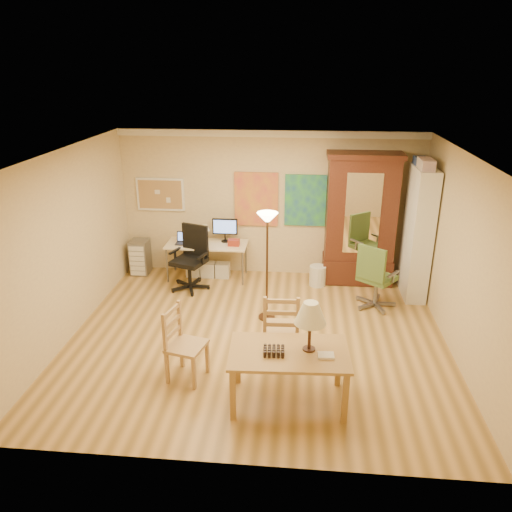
# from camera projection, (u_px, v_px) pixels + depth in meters

# --- Properties ---
(floor) EXTENTS (5.50, 5.50, 0.00)m
(floor) POSITION_uv_depth(u_px,v_px,m) (257.00, 338.00, 7.39)
(floor) COLOR olive
(floor) RESTS_ON ground
(crown_molding) EXTENTS (5.50, 0.08, 0.12)m
(crown_molding) POSITION_uv_depth(u_px,v_px,m) (270.00, 134.00, 8.70)
(crown_molding) COLOR white
(crown_molding) RESTS_ON floor
(corkboard) EXTENTS (0.90, 0.04, 0.62)m
(corkboard) POSITION_uv_depth(u_px,v_px,m) (160.00, 194.00, 9.31)
(corkboard) COLOR tan
(corkboard) RESTS_ON floor
(art_panel_left) EXTENTS (0.80, 0.04, 1.00)m
(art_panel_left) POSITION_uv_depth(u_px,v_px,m) (256.00, 199.00, 9.17)
(art_panel_left) COLOR gold
(art_panel_left) RESTS_ON floor
(art_panel_right) EXTENTS (0.75, 0.04, 0.95)m
(art_panel_right) POSITION_uv_depth(u_px,v_px,m) (305.00, 201.00, 9.09)
(art_panel_right) COLOR #225A8A
(art_panel_right) RESTS_ON floor
(dining_table) EXTENTS (1.42, 0.90, 1.30)m
(dining_table) POSITION_uv_depth(u_px,v_px,m) (297.00, 341.00, 5.72)
(dining_table) COLOR olive
(dining_table) RESTS_ON floor
(ladder_chair_back) EXTENTS (0.51, 0.49, 1.05)m
(ladder_chair_back) POSITION_uv_depth(u_px,v_px,m) (281.00, 330.00, 6.63)
(ladder_chair_back) COLOR #A9844D
(ladder_chair_back) RESTS_ON floor
(ladder_chair_left) EXTENTS (0.53, 0.55, 0.98)m
(ladder_chair_left) POSITION_uv_depth(u_px,v_px,m) (184.00, 346.00, 6.30)
(ladder_chair_left) COLOR #A9844D
(ladder_chair_left) RESTS_ON floor
(torchiere_lamp) EXTENTS (0.32, 0.32, 1.74)m
(torchiere_lamp) POSITION_uv_depth(u_px,v_px,m) (267.00, 235.00, 7.45)
(torchiere_lamp) COLOR #382416
(torchiere_lamp) RESTS_ON floor
(computer_desk) EXTENTS (1.49, 0.65, 1.12)m
(computer_desk) POSITION_uv_depth(u_px,v_px,m) (209.00, 256.00, 9.33)
(computer_desk) COLOR beige
(computer_desk) RESTS_ON floor
(office_chair_black) EXTENTS (0.70, 0.70, 1.14)m
(office_chair_black) POSITION_uv_depth(u_px,v_px,m) (191.00, 272.00, 8.90)
(office_chair_black) COLOR black
(office_chair_black) RESTS_ON floor
(office_chair_green) EXTENTS (0.71, 0.71, 1.11)m
(office_chair_green) POSITION_uv_depth(u_px,v_px,m) (375.00, 291.00, 8.20)
(office_chair_green) COLOR slate
(office_chair_green) RESTS_ON floor
(drawer_cart) EXTENTS (0.33, 0.40, 0.66)m
(drawer_cart) POSITION_uv_depth(u_px,v_px,m) (140.00, 257.00, 9.52)
(drawer_cart) COLOR slate
(drawer_cart) RESTS_ON floor
(armoire) EXTENTS (1.29, 0.61, 2.38)m
(armoire) POSITION_uv_depth(u_px,v_px,m) (360.00, 228.00, 8.94)
(armoire) COLOR #3E1B11
(armoire) RESTS_ON floor
(bookshelf) EXTENTS (0.34, 0.89, 2.23)m
(bookshelf) POSITION_uv_depth(u_px,v_px,m) (418.00, 234.00, 8.38)
(bookshelf) COLOR white
(bookshelf) RESTS_ON floor
(wastebin) EXTENTS (0.30, 0.30, 0.37)m
(wastebin) POSITION_uv_depth(u_px,v_px,m) (318.00, 276.00, 9.05)
(wastebin) COLOR silver
(wastebin) RESTS_ON floor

